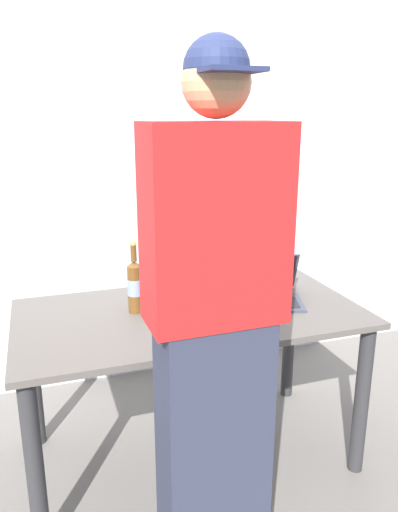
% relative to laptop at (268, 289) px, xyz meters
% --- Properties ---
extents(ground_plane, '(8.00, 8.00, 0.00)m').
position_rel_laptop_xyz_m(ground_plane, '(-0.39, -0.03, -0.80)').
color(ground_plane, slate).
rests_on(ground_plane, ground).
extents(desk, '(1.51, 0.79, 0.75)m').
position_rel_laptop_xyz_m(desk, '(-0.39, -0.03, -0.17)').
color(desk, '#56514C').
rests_on(desk, ground).
extents(laptop, '(0.39, 0.41, 0.21)m').
position_rel_laptop_xyz_m(laptop, '(0.00, 0.00, 0.00)').
color(laptop, '#383D4C').
rests_on(laptop, desk).
extents(beer_bottle_dark, '(0.06, 0.06, 0.31)m').
position_rel_laptop_xyz_m(beer_bottle_dark, '(-0.53, 0.09, 0.07)').
color(beer_bottle_dark, '#472B14').
rests_on(beer_bottle_dark, desk).
extents(beer_bottle_brown, '(0.06, 0.06, 0.32)m').
position_rel_laptop_xyz_m(beer_bottle_brown, '(-0.62, 0.04, 0.08)').
color(beer_bottle_brown, brown).
rests_on(beer_bottle_brown, desk).
extents(beer_bottle_green, '(0.06, 0.06, 0.29)m').
position_rel_laptop_xyz_m(beer_bottle_green, '(-0.43, 0.06, 0.07)').
color(beer_bottle_green, '#1E5123').
rests_on(beer_bottle_green, desk).
extents(person_figure, '(0.42, 0.28, 1.80)m').
position_rel_laptop_xyz_m(person_figure, '(-0.50, -0.63, 0.12)').
color(person_figure, '#2D3347').
rests_on(person_figure, ground).
extents(back_wall, '(6.00, 0.10, 2.60)m').
position_rel_laptop_xyz_m(back_wall, '(-0.39, 0.89, 0.50)').
color(back_wall, silver).
rests_on(back_wall, ground).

